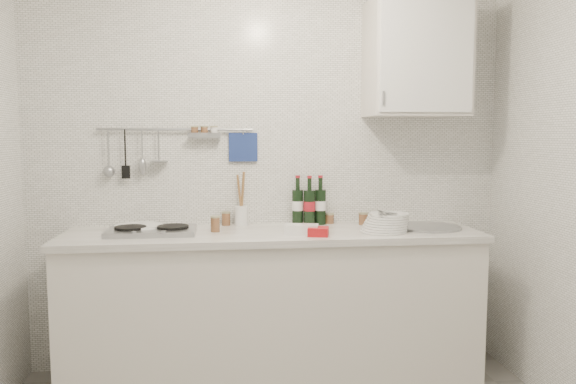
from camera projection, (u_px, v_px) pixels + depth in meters
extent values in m
cube|color=silver|center=(268.00, 172.00, 3.58)|extent=(3.00, 0.02, 2.50)
cube|color=silver|center=(273.00, 310.00, 3.36)|extent=(2.40, 0.60, 0.88)
cube|color=silver|center=(273.00, 234.00, 3.32)|extent=(2.44, 0.64, 0.04)
cube|color=black|center=(273.00, 371.00, 3.42)|extent=(2.34, 0.52, 0.10)
cube|color=#93969B|center=(152.00, 231.00, 3.23)|extent=(0.50, 0.32, 0.03)
cylinder|color=black|center=(130.00, 228.00, 3.21)|extent=(0.18, 0.18, 0.01)
cylinder|color=black|center=(173.00, 227.00, 3.24)|extent=(0.18, 0.18, 0.01)
cylinder|color=#93969B|center=(428.00, 227.00, 3.42)|extent=(0.40, 0.40, 0.02)
cylinder|color=#93969B|center=(427.00, 236.00, 3.43)|extent=(0.34, 0.34, 0.10)
cylinder|color=#93969B|center=(176.00, 129.00, 3.45)|extent=(0.95, 0.02, 0.02)
cube|color=navy|center=(243.00, 147.00, 3.53)|extent=(0.18, 0.02, 0.18)
cube|color=silver|center=(416.00, 59.00, 3.44)|extent=(0.60, 0.35, 0.70)
cube|color=white|center=(427.00, 55.00, 3.26)|extent=(0.56, 0.01, 0.66)
cylinder|color=#93969B|center=(384.00, 98.00, 3.24)|extent=(0.01, 0.01, 0.08)
cylinder|color=#4963A6|center=(137.00, 231.00, 3.29)|extent=(0.29, 0.29, 0.01)
cylinder|color=#4963A6|center=(138.00, 228.00, 3.29)|extent=(0.29, 0.29, 0.01)
cylinder|color=#4963A6|center=(139.00, 226.00, 3.30)|extent=(0.28, 0.28, 0.01)
cylinder|color=white|center=(383.00, 231.00, 3.29)|extent=(0.27, 0.27, 0.01)
cylinder|color=white|center=(384.00, 228.00, 3.29)|extent=(0.27, 0.27, 0.01)
cylinder|color=white|center=(385.00, 226.00, 3.29)|extent=(0.26, 0.26, 0.01)
cylinder|color=white|center=(386.00, 224.00, 3.30)|extent=(0.26, 0.26, 0.01)
cylinder|color=white|center=(387.00, 221.00, 3.30)|extent=(0.25, 0.25, 0.01)
cylinder|color=white|center=(388.00, 219.00, 3.30)|extent=(0.24, 0.24, 0.01)
cylinder|color=white|center=(388.00, 216.00, 3.31)|extent=(0.24, 0.24, 0.01)
cylinder|color=white|center=(389.00, 214.00, 3.31)|extent=(0.23, 0.23, 0.01)
cube|color=white|center=(301.00, 229.00, 3.21)|extent=(0.21, 0.13, 0.06)
cube|color=red|center=(318.00, 232.00, 3.16)|extent=(0.14, 0.14, 0.05)
cylinder|color=white|center=(241.00, 216.00, 3.52)|extent=(0.08, 0.08, 0.12)
cylinder|color=olive|center=(243.00, 191.00, 3.50)|extent=(0.04, 0.06, 0.25)
cylinder|color=olive|center=(239.00, 193.00, 3.51)|extent=(0.04, 0.04, 0.23)
cylinder|color=brown|center=(226.00, 219.00, 3.52)|extent=(0.05, 0.05, 0.08)
cylinder|color=tan|center=(226.00, 212.00, 3.52)|extent=(0.06, 0.06, 0.01)
cylinder|color=brown|center=(329.00, 219.00, 3.60)|extent=(0.06, 0.06, 0.06)
cylinder|color=tan|center=(329.00, 214.00, 3.60)|extent=(0.06, 0.06, 0.01)
cylinder|color=brown|center=(363.00, 219.00, 3.55)|extent=(0.06, 0.06, 0.07)
cylinder|color=tan|center=(363.00, 213.00, 3.55)|extent=(0.06, 0.06, 0.01)
cylinder|color=brown|center=(215.00, 225.00, 3.29)|extent=(0.05, 0.05, 0.08)
cylinder|color=tan|center=(215.00, 217.00, 3.28)|extent=(0.06, 0.06, 0.01)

